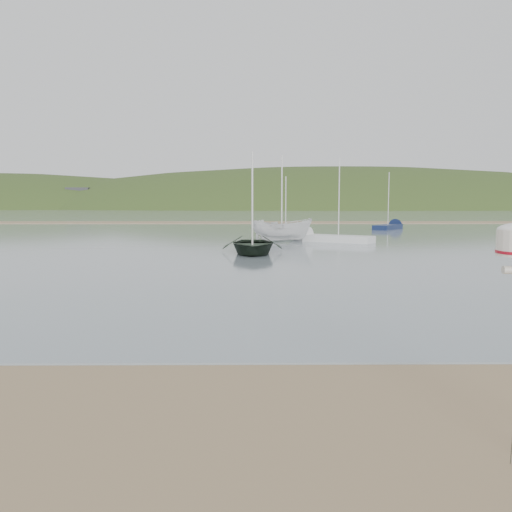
{
  "coord_description": "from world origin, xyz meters",
  "views": [
    {
      "loc": [
        1.67,
        -5.85,
        3.05
      ],
      "look_at": [
        1.73,
        1.0,
        2.35
      ],
      "focal_mm": 38.0,
      "sensor_mm": 36.0,
      "label": 1
    }
  ],
  "objects_px": {
    "boat_dark": "(252,210)",
    "sailboat_dark_mid": "(294,232)",
    "sailboat_blue_far": "(393,226)",
    "boat_white": "(282,211)",
    "sailboat_white_near": "(317,238)"
  },
  "relations": [
    {
      "from": "boat_white",
      "to": "sailboat_white_near",
      "type": "height_order",
      "value": "sailboat_white_near"
    },
    {
      "from": "sailboat_blue_far",
      "to": "boat_dark",
      "type": "bearing_deg",
      "value": -118.67
    },
    {
      "from": "boat_dark",
      "to": "boat_white",
      "type": "height_order",
      "value": "boat_dark"
    },
    {
      "from": "sailboat_blue_far",
      "to": "boat_white",
      "type": "bearing_deg",
      "value": -124.63
    },
    {
      "from": "boat_dark",
      "to": "sailboat_blue_far",
      "type": "height_order",
      "value": "sailboat_blue_far"
    },
    {
      "from": "sailboat_dark_mid",
      "to": "sailboat_white_near",
      "type": "distance_m",
      "value": 7.33
    },
    {
      "from": "sailboat_blue_far",
      "to": "sailboat_dark_mid",
      "type": "bearing_deg",
      "value": -135.87
    },
    {
      "from": "boat_dark",
      "to": "sailboat_dark_mid",
      "type": "bearing_deg",
      "value": 77.56
    },
    {
      "from": "sailboat_white_near",
      "to": "sailboat_blue_far",
      "type": "xyz_separation_m",
      "value": [
        10.67,
        18.69,
        0.0
      ]
    },
    {
      "from": "boat_white",
      "to": "sailboat_dark_mid",
      "type": "relative_size",
      "value": 0.82
    },
    {
      "from": "boat_dark",
      "to": "sailboat_dark_mid",
      "type": "xyz_separation_m",
      "value": [
        3.73,
        16.96,
        -2.26
      ]
    },
    {
      "from": "sailboat_white_near",
      "to": "boat_dark",
      "type": "bearing_deg",
      "value": -116.6
    },
    {
      "from": "boat_white",
      "to": "sailboat_white_near",
      "type": "bearing_deg",
      "value": -61.84
    },
    {
      "from": "boat_dark",
      "to": "boat_white",
      "type": "distance_m",
      "value": 9.34
    },
    {
      "from": "boat_dark",
      "to": "sailboat_white_near",
      "type": "height_order",
      "value": "sailboat_white_near"
    }
  ]
}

